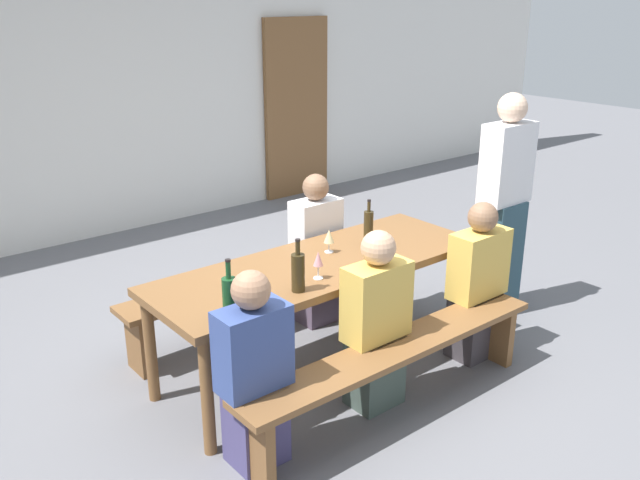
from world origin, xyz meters
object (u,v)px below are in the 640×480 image
(wine_glass_1, at_px, (318,260))
(bench_far, at_px, (260,284))
(seated_guest_near_1, at_px, (376,325))
(wine_glass_0, at_px, (329,237))
(bench_near, at_px, (395,359))
(wine_bottle_2, at_px, (368,228))
(seated_guest_near_2, at_px, (477,286))
(wine_bottle_0, at_px, (298,272))
(tasting_table, at_px, (320,273))
(standing_host, at_px, (503,210))
(seated_guest_near_0, at_px, (254,375))
(seated_guest_far_0, at_px, (316,253))
(wine_bottle_1, at_px, (230,298))
(wooden_door, at_px, (297,109))

(wine_glass_1, bearing_deg, bench_far, 78.91)
(seated_guest_near_1, bearing_deg, wine_glass_0, -15.27)
(seated_guest_near_1, bearing_deg, wine_glass_1, 24.10)
(bench_near, xyz_separation_m, wine_bottle_2, (0.45, 0.73, 0.52))
(wine_glass_0, bearing_deg, wine_glass_1, -138.16)
(seated_guest_near_2, bearing_deg, wine_bottle_0, 77.68)
(bench_far, distance_m, wine_bottle_0, 1.15)
(tasting_table, relative_size, wine_glass_1, 13.03)
(tasting_table, bearing_deg, standing_host, -7.05)
(wine_bottle_0, bearing_deg, seated_guest_near_0, -150.82)
(seated_guest_near_2, distance_m, seated_guest_far_0, 1.20)
(seated_guest_near_0, bearing_deg, bench_far, -35.35)
(wine_bottle_1, bearing_deg, wine_glass_1, 10.76)
(wooden_door, relative_size, seated_guest_near_0, 1.91)
(seated_guest_near_0, bearing_deg, wine_bottle_1, -1.65)
(bench_near, xyz_separation_m, seated_guest_near_2, (0.91, 0.15, 0.16))
(bench_far, bearing_deg, wine_glass_1, -101.09)
(wooden_door, height_order, seated_guest_near_2, wooden_door)
(wooden_door, relative_size, bench_near, 0.98)
(bench_far, bearing_deg, seated_guest_far_0, -20.35)
(bench_near, distance_m, wine_bottle_2, 1.00)
(seated_guest_near_1, bearing_deg, wine_bottle_0, 51.69)
(wine_bottle_1, height_order, wine_bottle_2, wine_bottle_1)
(bench_near, height_order, bench_far, same)
(seated_guest_near_0, height_order, seated_guest_near_2, seated_guest_near_2)
(wooden_door, distance_m, seated_guest_near_0, 5.16)
(wooden_door, height_order, seated_guest_far_0, wooden_door)
(tasting_table, height_order, bench_near, tasting_table)
(wooden_door, distance_m, seated_guest_near_1, 4.66)
(wine_bottle_2, bearing_deg, wooden_door, 59.79)
(wine_bottle_0, xyz_separation_m, seated_guest_near_2, (1.29, -0.28, -0.35))
(bench_near, distance_m, seated_guest_far_0, 1.32)
(wooden_door, height_order, bench_far, wooden_door)
(bench_far, xyz_separation_m, seated_guest_far_0, (0.40, -0.15, 0.19))
(seated_guest_near_0, bearing_deg, bench_near, -99.68)
(wine_glass_0, height_order, standing_host, standing_host)
(bench_near, xyz_separation_m, wine_glass_0, (0.16, 0.79, 0.50))
(bench_far, distance_m, seated_guest_near_1, 1.25)
(wine_bottle_0, height_order, wine_bottle_1, wine_bottle_1)
(tasting_table, height_order, standing_host, standing_host)
(bench_far, xyz_separation_m, wine_glass_1, (-0.17, -0.89, 0.51))
(seated_guest_near_2, xyz_separation_m, standing_host, (0.70, 0.35, 0.31))
(bench_near, height_order, standing_host, standing_host)
(wine_glass_0, relative_size, standing_host, 0.09)
(wine_bottle_2, xyz_separation_m, wine_glass_1, (-0.62, -0.23, -0.01))
(bench_near, relative_size, seated_guest_near_2, 1.95)
(bench_far, relative_size, wine_bottle_1, 6.30)
(wine_bottle_0, xyz_separation_m, wine_bottle_2, (0.82, 0.30, 0.01))
(wooden_door, xyz_separation_m, wine_glass_0, (-2.25, -3.30, -0.19))
(wine_glass_0, bearing_deg, wine_bottle_2, -12.79)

